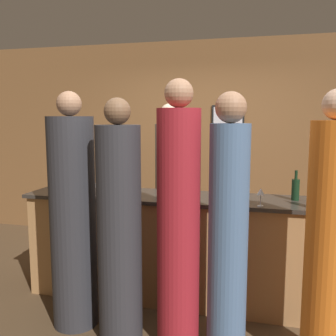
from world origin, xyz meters
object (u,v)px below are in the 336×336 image
(guest_1, at_px, (73,220))
(wine_bottle_1, at_px, (295,189))
(bartender, at_px, (170,192))
(guest_4, at_px, (119,230))
(guest_3, at_px, (178,224))
(wine_bottle_0, at_px, (319,194))
(guest_0, at_px, (228,232))
(guest_2, at_px, (330,244))

(guest_1, relative_size, wine_bottle_1, 7.27)
(bartender, bearing_deg, guest_1, 70.52)
(guest_4, bearing_deg, guest_3, 4.83)
(wine_bottle_0, bearing_deg, guest_4, -160.80)
(bartender, bearing_deg, wine_bottle_1, 153.92)
(wine_bottle_1, bearing_deg, wine_bottle_0, -63.93)
(guest_4, relative_size, wine_bottle_1, 7.04)
(bartender, relative_size, guest_3, 0.94)
(guest_3, bearing_deg, guest_0, -1.34)
(guest_3, bearing_deg, guest_2, -3.19)
(bartender, distance_m, guest_2, 2.11)
(guest_0, relative_size, wine_bottle_0, 6.00)
(wine_bottle_0, bearing_deg, bartender, 146.97)
(bartender, xyz_separation_m, guest_2, (1.48, -1.50, 0.01))
(guest_1, relative_size, wine_bottle_0, 6.08)
(wine_bottle_1, bearing_deg, guest_4, -148.36)
(bartender, distance_m, wine_bottle_0, 1.77)
(bartender, relative_size, guest_0, 0.99)
(guest_3, distance_m, guest_4, 0.47)
(guest_1, height_order, wine_bottle_0, guest_1)
(guest_2, bearing_deg, guest_3, 176.81)
(bartender, height_order, wine_bottle_0, bartender)
(bartender, distance_m, wine_bottle_1, 1.48)
(bartender, relative_size, guest_1, 0.97)
(wine_bottle_1, bearing_deg, guest_0, -122.96)
(guest_3, relative_size, wine_bottle_0, 6.30)
(guest_3, xyz_separation_m, wine_bottle_1, (0.90, 0.80, 0.16))
(bartender, xyz_separation_m, wine_bottle_0, (1.47, -0.96, 0.24))
(guest_2, relative_size, wine_bottle_1, 7.18)
(guest_0, bearing_deg, guest_1, 176.86)
(guest_4, bearing_deg, wine_bottle_1, 31.64)
(bartender, distance_m, guest_3, 1.50)
(guest_2, distance_m, wine_bottle_1, 0.90)
(guest_3, bearing_deg, wine_bottle_1, 41.66)
(guest_0, xyz_separation_m, guest_3, (-0.37, 0.01, 0.03))
(wine_bottle_0, bearing_deg, guest_1, -167.77)
(bartender, xyz_separation_m, guest_4, (-0.04, -1.48, -0.01))
(guest_2, bearing_deg, wine_bottle_1, 100.71)
(guest_2, bearing_deg, wine_bottle_0, 91.03)
(guest_4, height_order, wine_bottle_1, guest_4)
(guest_1, relative_size, guest_4, 1.03)
(wine_bottle_1, bearing_deg, guest_3, -138.34)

